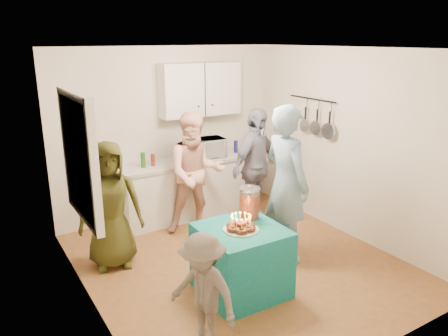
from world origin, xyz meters
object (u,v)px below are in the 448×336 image
party_table (241,260)px  punch_jar (249,204)px  microwave (207,148)px  woman_back_center (196,173)px  woman_back_right (255,167)px  child_near_left (203,293)px  counter (190,189)px  man_birthday (286,184)px  woman_back_left (110,205)px

party_table → punch_jar: size_ratio=2.50×
party_table → microwave: bearing=69.1°
microwave → woman_back_center: 0.79m
punch_jar → woman_back_right: 1.63m
party_table → child_near_left: (-0.80, -0.58, 0.18)m
party_table → woman_back_center: bearing=78.3°
counter → man_birthday: bearing=-78.5°
party_table → man_birthday: (0.91, 0.39, 0.61)m
punch_jar → child_near_left: 1.34m
punch_jar → man_birthday: bearing=15.9°
microwave → counter: bearing=-174.5°
woman_back_left → woman_back_right: size_ratio=0.90×
woman_back_center → woman_back_right: (0.88, -0.21, 0.01)m
microwave → woman_back_right: (0.37, -0.78, -0.18)m
punch_jar → woman_back_right: woman_back_right is taller
woman_back_left → woman_back_center: size_ratio=0.90×
counter → party_table: bearing=-103.4°
microwave → punch_jar: size_ratio=1.56×
woman_back_center → man_birthday: bearing=-48.7°
counter → child_near_left: size_ratio=1.96×
counter → man_birthday: 1.98m
man_birthday → woman_back_left: bearing=63.0°
punch_jar → party_table: bearing=-140.4°
microwave → woman_back_center: size_ratio=0.31×
child_near_left → woman_back_left: bearing=166.1°
punch_jar → woman_back_center: 1.50m
counter → child_near_left: child_near_left is taller
counter → party_table: size_ratio=2.59×
microwave → woman_back_right: size_ratio=0.30×
counter → microwave: 0.71m
man_birthday → woman_back_left: (-1.92, 0.94, -0.20)m
counter → punch_jar: bearing=-98.4°
counter → woman_back_left: bearing=-149.1°
woman_back_center → child_near_left: woman_back_center is taller
woman_back_center → punch_jar: bearing=-76.8°
punch_jar → microwave: bearing=73.1°
counter → child_near_left: (-1.34, -2.84, 0.13)m
counter → woman_back_center: (-0.19, -0.57, 0.44)m
party_table → child_near_left: size_ratio=0.76×
microwave → party_table: bearing=-105.3°
microwave → woman_back_left: 2.10m
party_table → woman_back_left: bearing=127.2°
man_birthday → counter: bearing=10.6°
woman_back_left → woman_back_right: (2.24, 0.15, 0.09)m
counter → punch_jar: 2.14m
counter → woman_back_right: 1.13m
punch_jar → woman_back_left: size_ratio=0.22×
party_table → woman_back_left: (-1.01, 1.33, 0.41)m
punch_jar → woman_back_right: bearing=52.1°
counter → man_birthday: size_ratio=1.12×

